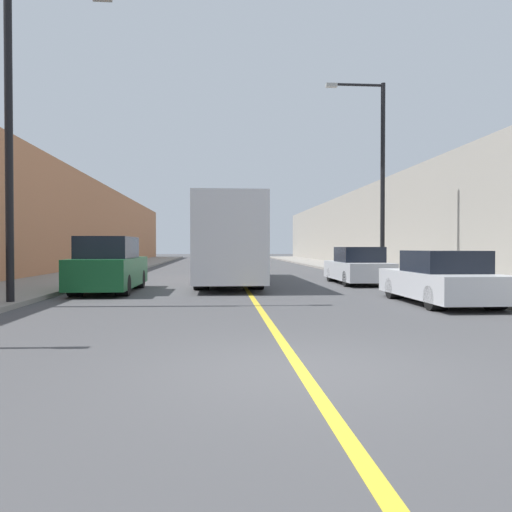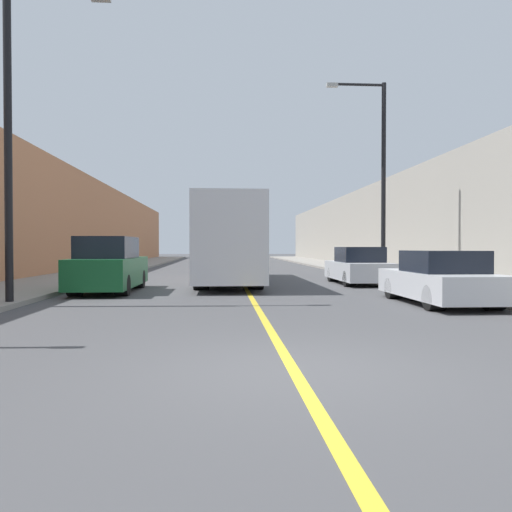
% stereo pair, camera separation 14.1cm
% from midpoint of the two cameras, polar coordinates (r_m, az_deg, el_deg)
% --- Properties ---
extents(ground_plane, '(200.00, 200.00, 0.00)m').
position_cam_midpoint_polar(ground_plane, '(6.42, 4.58, -12.97)').
color(ground_plane, '#474749').
extents(sidewalk_left, '(3.78, 72.00, 0.14)m').
position_cam_midpoint_polar(sidewalk_left, '(36.85, -15.33, -1.28)').
color(sidewalk_left, gray).
rests_on(sidewalk_left, ground).
extents(sidewalk_right, '(3.78, 72.00, 0.14)m').
position_cam_midpoint_polar(sidewalk_right, '(37.27, 9.52, -1.23)').
color(sidewalk_right, gray).
rests_on(sidewalk_right, ground).
extents(building_row_left, '(4.00, 72.00, 6.42)m').
position_cam_midpoint_polar(building_row_left, '(37.79, -21.17, 3.51)').
color(building_row_left, '#B2724C').
rests_on(building_row_left, ground).
extents(building_row_right, '(4.00, 72.00, 6.08)m').
position_cam_midpoint_polar(building_row_right, '(38.39, 15.19, 3.25)').
color(building_row_right, gray).
rests_on(building_row_right, ground).
extents(road_center_line, '(0.16, 72.00, 0.01)m').
position_cam_midpoint_polar(road_center_line, '(36.20, -2.83, -1.39)').
color(road_center_line, gold).
rests_on(road_center_line, ground).
extents(bus, '(2.52, 11.83, 3.40)m').
position_cam_midpoint_polar(bus, '(21.69, -3.53, 1.77)').
color(bus, silver).
rests_on(bus, ground).
extents(parked_suv_left, '(1.87, 4.98, 1.89)m').
position_cam_midpoint_polar(parked_suv_left, '(17.80, -16.64, -1.16)').
color(parked_suv_left, '#145128').
rests_on(parked_suv_left, ground).
extents(car_right_near, '(1.90, 4.57, 1.45)m').
position_cam_midpoint_polar(car_right_near, '(14.42, 20.13, -2.56)').
color(car_right_near, silver).
rests_on(car_right_near, ground).
extents(car_right_mid, '(1.86, 4.59, 1.55)m').
position_cam_midpoint_polar(car_right_mid, '(21.22, 11.36, -1.27)').
color(car_right_mid, silver).
rests_on(car_right_mid, ground).
extents(street_lamp_left, '(2.71, 0.24, 8.03)m').
position_cam_midpoint_polar(street_lamp_left, '(14.59, -25.82, 13.44)').
color(street_lamp_left, black).
rests_on(street_lamp_left, sidewalk_left).
extents(street_lamp_right, '(2.71, 0.24, 8.77)m').
position_cam_midpoint_polar(street_lamp_right, '(23.44, 13.62, 9.70)').
color(street_lamp_right, black).
rests_on(street_lamp_right, sidewalk_right).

